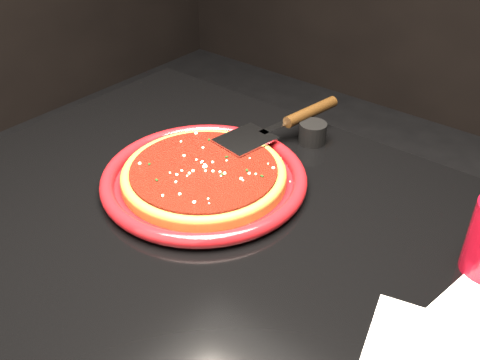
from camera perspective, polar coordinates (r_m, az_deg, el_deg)
name	(u,v)px	position (r m, az deg, el deg)	size (l,w,h in m)	color
plate	(204,178)	(0.98, -3.84, 0.20)	(0.38, 0.38, 0.03)	maroon
pizza_crust	(204,176)	(0.97, -3.85, 0.40)	(0.30, 0.30, 0.02)	brown
pizza_crust_rim	(204,173)	(0.97, -3.87, 0.77)	(0.30, 0.30, 0.02)	brown
pizza_sauce	(204,170)	(0.97, -3.88, 1.04)	(0.27, 0.27, 0.01)	#61130B
parmesan_dusting	(204,167)	(0.96, -3.90, 1.41)	(0.26, 0.26, 0.01)	#FCF3CA
basil_flecks	(204,167)	(0.96, -3.90, 1.36)	(0.24, 0.24, 0.00)	black
pizza_server	(281,123)	(1.09, 4.44, 6.09)	(0.10, 0.35, 0.03)	#BBBDC2
napkin_a	(423,348)	(0.75, 18.93, -16.63)	(0.14, 0.14, 0.00)	silver
ramekin	(313,133)	(1.11, 7.75, 5.01)	(0.06, 0.06, 0.04)	black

